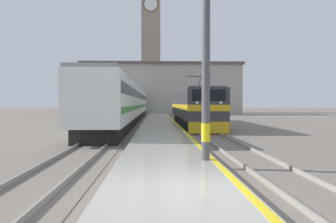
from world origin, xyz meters
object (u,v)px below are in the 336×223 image
object	(u,v)px
locomotive_train	(192,107)
clock_tower	(151,41)
catenary_mast	(208,34)
passenger_train	(129,103)

from	to	relation	value
locomotive_train	clock_tower	bearing A→B (deg)	95.82
locomotive_train	clock_tower	world-z (taller)	clock_tower
locomotive_train	clock_tower	distance (m)	47.73
locomotive_train	catenary_mast	xyz separation A→B (m)	(-1.93, -21.15, 2.65)
catenary_mast	clock_tower	size ratio (longest dim) A/B	0.26
catenary_mast	locomotive_train	bearing A→B (deg)	84.79
catenary_mast	passenger_train	bearing A→B (deg)	99.72
locomotive_train	passenger_train	world-z (taller)	locomotive_train
passenger_train	clock_tower	xyz separation A→B (m)	(2.15, 38.08, 14.46)
catenary_mast	clock_tower	xyz separation A→B (m)	(-2.67, 66.26, 12.24)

